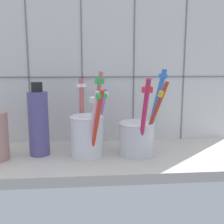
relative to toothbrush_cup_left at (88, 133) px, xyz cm
name	(u,v)px	position (x,y,z in cm)	size (l,w,h in cm)	color
counter_slab	(112,159)	(5.20, 0.02, -6.02)	(64.00, 22.00, 2.00)	#BCB7AD
tile_wall_back	(108,60)	(5.20, 12.02, 15.48)	(64.00, 2.20, 45.00)	silver
toothbrush_cup_left	(88,133)	(0.00, 0.00, 0.00)	(8.82, 14.43, 17.99)	white
toothbrush_cup_right	(138,135)	(10.87, -0.27, -0.72)	(10.84, 10.95, 18.33)	silver
soap_bottle	(39,122)	(-10.38, 1.42, 2.14)	(4.27, 4.27, 15.66)	#55508D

